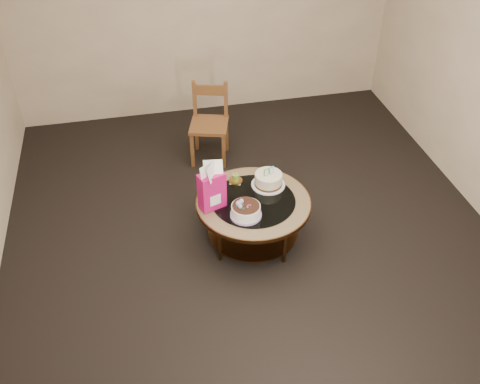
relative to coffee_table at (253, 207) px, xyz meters
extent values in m
plane|color=black|center=(0.00, 0.00, -0.38)|extent=(5.00, 5.00, 0.00)
cube|color=beige|center=(0.00, 2.50, 0.92)|extent=(4.50, 0.02, 2.60)
cylinder|color=#553318|center=(0.35, 0.20, -0.17)|extent=(0.04, 0.04, 0.42)
cylinder|color=#553318|center=(-0.20, 0.35, -0.17)|extent=(0.04, 0.04, 0.42)
cylinder|color=#553318|center=(-0.35, -0.20, -0.17)|extent=(0.04, 0.04, 0.42)
cylinder|color=#553318|center=(0.20, -0.35, -0.17)|extent=(0.04, 0.04, 0.42)
cylinder|color=#553318|center=(0.00, 0.00, -0.28)|extent=(0.82, 0.82, 0.02)
cylinder|color=#553318|center=(0.00, 0.00, 0.05)|extent=(1.02, 1.02, 0.04)
cylinder|color=olive|center=(0.00, 0.00, 0.07)|extent=(1.00, 1.00, 0.01)
cylinder|color=black|center=(0.00, 0.00, 0.08)|extent=(0.74, 0.74, 0.01)
cylinder|color=#AB8DC7|center=(-0.11, -0.19, 0.09)|extent=(0.27, 0.27, 0.02)
cylinder|color=white|center=(-0.11, -0.19, 0.13)|extent=(0.25, 0.25, 0.11)
cylinder|color=black|center=(-0.11, -0.19, 0.19)|extent=(0.23, 0.23, 0.01)
sphere|color=#AB8DC7|center=(-0.17, -0.17, 0.21)|extent=(0.05, 0.05, 0.05)
sphere|color=#AB8DC7|center=(-0.14, -0.14, 0.21)|extent=(0.04, 0.04, 0.04)
sphere|color=#AB8DC7|center=(-0.16, -0.21, 0.21)|extent=(0.04, 0.04, 0.04)
cone|color=#1D6E32|center=(-0.14, -0.18, 0.20)|extent=(0.04, 0.04, 0.02)
cone|color=#1D6E32|center=(-0.19, -0.19, 0.20)|extent=(0.03, 0.03, 0.02)
cone|color=#1D6E32|center=(-0.13, -0.12, 0.20)|extent=(0.03, 0.02, 0.02)
cone|color=#1D6E32|center=(-0.14, -0.23, 0.20)|extent=(0.03, 0.03, 0.02)
cylinder|color=white|center=(0.18, 0.18, 0.09)|extent=(0.31, 0.31, 0.01)
cylinder|color=#492B14|center=(0.18, 0.18, 0.10)|extent=(0.25, 0.25, 0.02)
cylinder|color=#F7EBCD|center=(0.18, 0.18, 0.16)|extent=(0.25, 0.25, 0.09)
cube|color=green|center=(0.15, 0.17, 0.24)|extent=(0.05, 0.03, 0.07)
cube|color=white|center=(0.15, 0.17, 0.24)|extent=(0.04, 0.02, 0.06)
cube|color=#429DE0|center=(0.21, 0.19, 0.24)|extent=(0.05, 0.03, 0.07)
cube|color=white|center=(0.21, 0.19, 0.24)|extent=(0.04, 0.02, 0.06)
cube|color=#DB1475|center=(-0.36, 0.00, 0.25)|extent=(0.25, 0.18, 0.34)
cube|color=white|center=(-0.36, 0.00, 0.19)|extent=(0.13, 0.15, 0.10)
cube|color=#D4BC57|center=(-0.10, 0.29, 0.08)|extent=(0.13, 0.13, 0.01)
cylinder|color=gold|center=(-0.10, 0.29, 0.09)|extent=(0.12, 0.12, 0.01)
cylinder|color=olive|center=(-0.10, 0.29, 0.13)|extent=(0.06, 0.06, 0.06)
cylinder|color=black|center=(-0.10, 0.29, 0.17)|extent=(0.00, 0.00, 0.01)
cube|color=brown|center=(-0.16, 1.37, 0.05)|extent=(0.49, 0.49, 0.04)
cube|color=brown|center=(-0.37, 1.26, -0.17)|extent=(0.05, 0.05, 0.42)
cube|color=brown|center=(-0.04, 1.16, -0.17)|extent=(0.05, 0.05, 0.42)
cube|color=brown|center=(-0.27, 1.58, -0.17)|extent=(0.05, 0.05, 0.42)
cube|color=brown|center=(0.05, 1.49, -0.17)|extent=(0.05, 0.05, 0.42)
cube|color=brown|center=(-0.27, 1.58, 0.26)|extent=(0.05, 0.05, 0.43)
cube|color=brown|center=(0.05, 1.49, 0.26)|extent=(0.05, 0.05, 0.43)
cube|color=brown|center=(-0.11, 1.54, 0.37)|extent=(0.33, 0.12, 0.11)
camera|label=1|loc=(-0.89, -3.51, 3.05)|focal=40.00mm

